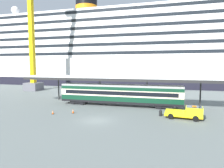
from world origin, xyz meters
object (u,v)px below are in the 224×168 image
at_px(service_truck, 187,112).
at_px(quay_bollard, 160,113).
at_px(cruise_ship, 103,53).
at_px(traffic_cone_near, 73,111).
at_px(train_carriage, 120,94).
at_px(dockside_crane, 33,24).
at_px(traffic_cone_mid, 53,112).

distance_m(service_truck, quay_bollard, 3.84).
bearing_deg(cruise_ship, traffic_cone_near, -77.87).
height_order(train_carriage, quay_bollard, train_carriage).
distance_m(train_carriage, quay_bollard, 9.87).
distance_m(service_truck, traffic_cone_near, 17.58).
distance_m(cruise_ship, quay_bollard, 55.80).
xyz_separation_m(train_carriage, dockside_crane, (-30.60, 15.80, 17.84)).
bearing_deg(service_truck, dockside_crane, 152.12).
xyz_separation_m(traffic_cone_mid, quay_bollard, (16.64, 3.28, 0.20)).
bearing_deg(traffic_cone_mid, cruise_ship, 98.76).
relative_size(service_truck, dockside_crane, 0.09).
relative_size(train_carriage, dockside_crane, 0.37).
relative_size(service_truck, quay_bollard, 5.62).
distance_m(dockside_crane, quay_bollard, 48.22).
bearing_deg(traffic_cone_mid, train_carriage, 45.74).
distance_m(cruise_ship, traffic_cone_mid, 53.90).
distance_m(traffic_cone_mid, dockside_crane, 38.54).
height_order(cruise_ship, quay_bollard, cruise_ship).
height_order(cruise_ship, train_carriage, cruise_ship).
xyz_separation_m(cruise_ship, train_carriage, (16.83, -42.68, -10.71)).
bearing_deg(traffic_cone_near, traffic_cone_mid, -154.44).
height_order(cruise_ship, traffic_cone_near, cruise_ship).
xyz_separation_m(service_truck, quay_bollard, (-3.75, 0.67, -0.47)).
bearing_deg(quay_bollard, traffic_cone_near, -172.10).
xyz_separation_m(service_truck, dockside_crane, (-42.12, 22.28, 19.16)).
height_order(service_truck, quay_bollard, service_truck).
height_order(traffic_cone_near, quay_bollard, quay_bollard).
bearing_deg(traffic_cone_near, train_carriage, 52.16).
bearing_deg(train_carriage, service_truck, -29.36).
height_order(cruise_ship, dockside_crane, dockside_crane).
relative_size(train_carriage, traffic_cone_near, 32.02).
relative_size(cruise_ship, traffic_cone_mid, 239.14).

